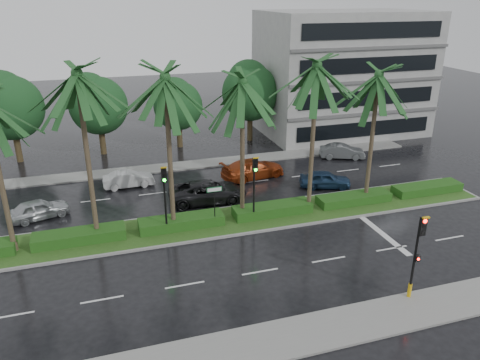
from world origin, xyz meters
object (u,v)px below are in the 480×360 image
object	(u,v)px
car_blue	(325,179)
street_sign	(214,197)
car_darkgrey	(208,192)
car_red	(253,169)
signal_near	(417,254)
car_grey	(342,151)
car_white	(129,179)
car_silver	(39,209)
signal_median_left	(165,190)

from	to	relation	value
car_blue	street_sign	bearing A→B (deg)	131.00
car_darkgrey	car_red	distance (m)	5.63
signal_near	car_grey	xyz separation A→B (m)	(7.00, 19.26, -1.87)
car_red	car_grey	bearing A→B (deg)	-88.77
car_red	signal_near	bearing A→B (deg)	175.02
car_red	car_white	bearing A→B (deg)	72.03
car_white	car_darkgrey	bearing A→B (deg)	-133.18
car_silver	car_white	xyz separation A→B (m)	(6.00, 3.68, -0.03)
car_darkgrey	car_grey	bearing A→B (deg)	-63.92
car_red	car_blue	world-z (taller)	car_red
car_blue	car_grey	xyz separation A→B (m)	(4.50, 5.55, -0.01)
signal_median_left	street_sign	size ratio (longest dim) A/B	1.68
car_silver	car_grey	xyz separation A→B (m)	(24.50, 4.68, -0.01)
signal_near	street_sign	bearing A→B (deg)	125.34
signal_near	car_darkgrey	distance (m)	15.37
signal_near	car_blue	distance (m)	14.06
car_red	car_blue	xyz separation A→B (m)	(4.50, -3.49, -0.10)
car_silver	car_darkgrey	distance (m)	11.03
signal_near	car_silver	world-z (taller)	signal_near
signal_near	signal_median_left	size ratio (longest dim) A/B	1.00
car_blue	car_grey	size ratio (longest dim) A/B	0.98
street_sign	car_silver	bearing A→B (deg)	155.84
street_sign	car_blue	xyz separation A→B (m)	(9.50, 3.84, -1.48)
street_sign	car_darkgrey	distance (m)	4.21
signal_near	car_darkgrey	xyz separation A→B (m)	(-6.50, 13.82, -1.75)
street_sign	car_silver	distance (m)	11.60
street_sign	car_red	size ratio (longest dim) A/B	0.51
street_sign	car_grey	bearing A→B (deg)	33.85
signal_near	signal_median_left	xyz separation A→B (m)	(-10.00, 9.69, 0.49)
car_darkgrey	car_white	bearing A→B (deg)	52.50
car_white	car_blue	distance (m)	14.72
street_sign	car_silver	xyz separation A→B (m)	(-10.50, 4.71, -1.48)
car_darkgrey	car_blue	size ratio (longest dim) A/B	1.43
street_sign	signal_median_left	bearing A→B (deg)	-176.53
signal_median_left	car_red	bearing A→B (deg)	43.23
signal_median_left	car_blue	distance (m)	13.34
car_grey	car_red	bearing A→B (deg)	123.93
car_white	car_grey	size ratio (longest dim) A/B	0.97
car_grey	signal_near	bearing A→B (deg)	-178.88
car_grey	car_darkgrey	bearing A→B (deg)	133.04
street_sign	car_silver	world-z (taller)	street_sign
street_sign	car_silver	size ratio (longest dim) A/B	0.69
car_white	signal_median_left	bearing A→B (deg)	-171.62
signal_median_left	car_white	size ratio (longest dim) A/B	1.17
signal_near	car_blue	size ratio (longest dim) A/B	1.15
car_silver	car_white	world-z (taller)	car_silver
signal_median_left	street_sign	distance (m)	3.13
car_silver	signal_near	bearing A→B (deg)	-147.12
car_grey	car_silver	bearing A→B (deg)	121.90
car_silver	car_grey	distance (m)	24.94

